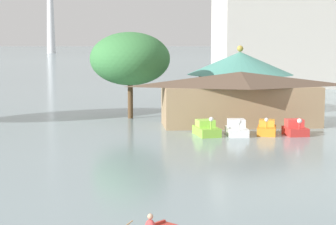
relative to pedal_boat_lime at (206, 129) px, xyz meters
name	(u,v)px	position (x,y,z in m)	size (l,w,h in m)	color
pedal_boat_lime	(206,129)	(0.00, 0.00, 0.00)	(2.04, 3.11, 1.67)	#8CCC3F
pedal_boat_white	(237,129)	(2.49, -0.16, 0.00)	(1.79, 2.89, 1.47)	white
pedal_boat_orange	(267,129)	(5.05, -0.02, -0.02)	(2.19, 2.94, 1.53)	orange
pedal_boat_red	(295,129)	(7.30, -0.54, 0.01)	(1.71, 2.30, 1.50)	red
boathouse	(240,98)	(3.96, 5.26, 2.07)	(15.16, 5.83, 4.93)	#9E7F5B
green_roof_pavilion	(240,78)	(6.40, 16.68, 3.16)	(11.72, 11.72, 7.23)	brown
shoreline_tree_mid	(130,59)	(-5.89, 11.28, 5.44)	(7.95, 7.95, 8.60)	brown
background_building_block	(327,25)	(29.23, 51.21, 10.01)	(38.68, 15.09, 21.00)	beige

